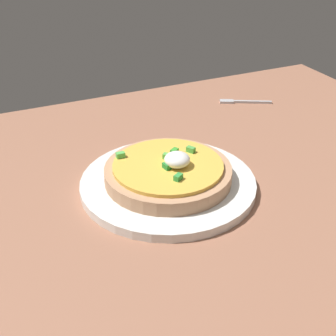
{
  "coord_description": "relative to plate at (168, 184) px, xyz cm",
  "views": [
    {
      "loc": [
        23.12,
        48.7,
        41.45
      ],
      "look_at": [
        -1.24,
        -4.46,
        6.77
      ],
      "focal_mm": 50.1,
      "sensor_mm": 36.0,
      "label": 1
    }
  ],
  "objects": [
    {
      "name": "plate",
      "position": [
        0.0,
        0.0,
        0.0
      ],
      "size": [
        25.9,
        25.9,
        1.35
      ],
      "primitive_type": "cylinder",
      "color": "white",
      "rests_on": "dining_table"
    },
    {
      "name": "pizza",
      "position": [
        -0.03,
        0.03,
        2.05
      ],
      "size": [
        18.62,
        18.62,
        4.76
      ],
      "color": "tan",
      "rests_on": "plate"
    },
    {
      "name": "dining_table",
      "position": [
        1.24,
        4.46,
        -2.38
      ],
      "size": [
        112.36,
        85.23,
        3.41
      ],
      "primitive_type": "cube",
      "color": "#98634B",
      "rests_on": "ground"
    },
    {
      "name": "fork",
      "position": [
        -27.22,
        -23.03,
        -0.43
      ],
      "size": [
        9.96,
        5.81,
        0.5
      ],
      "rotation": [
        0.0,
        0.0,
        -0.48
      ],
      "color": "#B7B7BC",
      "rests_on": "dining_table"
    }
  ]
}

